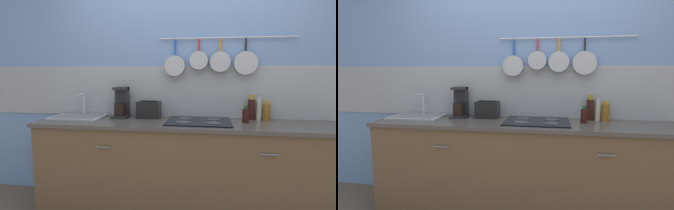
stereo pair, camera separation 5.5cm
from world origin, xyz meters
TOP-DOWN VIEW (x-y plane):
  - wall_back at (0.00, 0.34)m, footprint 7.20×0.15m
  - cabinet_base at (0.00, -0.00)m, footprint 2.86×0.58m
  - countertop at (0.00, 0.00)m, footprint 2.90×0.60m
  - sink_basin at (-1.14, 0.10)m, footprint 0.53×0.37m
  - coffee_maker at (-0.70, 0.18)m, footprint 0.16×0.20m
  - toaster at (-0.40, 0.19)m, footprint 0.25×0.17m
  - cooktop at (0.13, 0.04)m, footprint 0.61×0.49m
  - bottle_cooking_wine at (0.56, 0.06)m, footprint 0.06×0.06m
  - bottle_hot_sauce at (0.64, 0.24)m, footprint 0.07×0.07m
  - bottle_sesame_oil at (0.72, 0.24)m, footprint 0.05×0.05m
  - bottle_dish_soap at (0.79, 0.22)m, footprint 0.07×0.07m

SIDE VIEW (x-z plane):
  - cabinet_base at x=0.00m, z-range 0.00..0.87m
  - countertop at x=0.00m, z-range 0.87..0.91m
  - cooktop at x=0.13m, z-range 0.91..0.92m
  - sink_basin at x=-1.14m, z-range 0.81..1.05m
  - bottle_cooking_wine at x=0.56m, z-range 0.90..1.06m
  - toaster at x=-0.40m, z-range 0.91..1.09m
  - bottle_dish_soap at x=0.79m, z-range 0.90..1.10m
  - bottle_sesame_oil at x=0.72m, z-range 0.90..1.13m
  - bottle_hot_sauce at x=0.64m, z-range 0.89..1.15m
  - coffee_maker at x=-0.70m, z-range 0.88..1.20m
  - wall_back at x=0.00m, z-range -0.02..2.58m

